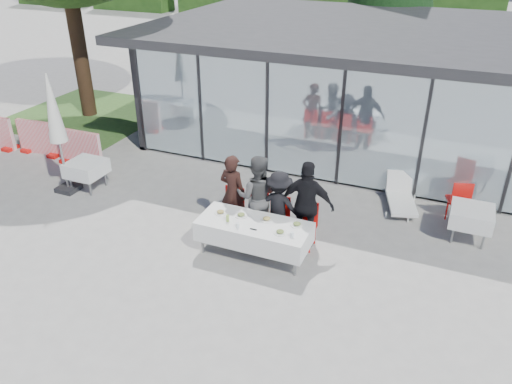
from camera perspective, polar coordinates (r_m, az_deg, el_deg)
ground at (r=10.14m, az=-2.40°, el=-7.78°), size 90.00×90.00×0.00m
pavilion at (r=16.10m, az=17.01°, el=13.28°), size 14.80×8.80×3.44m
dining_table at (r=10.00m, az=-0.22°, el=-4.56°), size 2.26×0.96×0.75m
diner_a at (r=10.72m, az=-2.66°, el=-0.10°), size 0.74×0.74×1.75m
diner_chair_a at (r=10.88m, az=-2.64°, el=-1.70°), size 0.44×0.44×0.97m
diner_b at (r=10.50m, az=0.12°, el=-0.48°), size 1.09×1.09×1.83m
diner_chair_b at (r=10.68m, az=0.10°, el=-2.28°), size 0.44×0.44×0.97m
diner_c at (r=10.41m, az=2.62°, el=-1.63°), size 1.04×1.04×1.56m
diner_chair_c at (r=10.52m, az=2.58°, el=-2.80°), size 0.44×0.44×0.97m
diner_d at (r=10.16m, az=5.86°, el=-1.47°), size 1.17×1.17×1.89m
diner_chair_d at (r=10.36m, az=5.73°, el=-3.46°), size 0.44×0.44×0.97m
plate_a at (r=10.22m, az=-4.07°, el=-2.32°), size 0.25×0.25×0.07m
plate_b at (r=10.10m, az=-1.70°, el=-2.65°), size 0.25×0.25×0.07m
plate_c at (r=9.96m, az=1.23°, el=-3.11°), size 0.25×0.25×0.07m
plate_d at (r=9.82m, az=4.70°, el=-3.71°), size 0.25×0.25×0.07m
plate_extra at (r=9.56m, az=2.78°, el=-4.60°), size 0.25×0.25×0.07m
juice_bottle at (r=9.92m, az=-3.27°, el=-3.01°), size 0.06×0.06×0.14m
drinking_glasses at (r=9.57m, az=0.97°, el=-4.35°), size 1.16×0.17×0.10m
folded_eyeglasses at (r=9.67m, az=-0.31°, el=-4.28°), size 0.14×0.03×0.01m
spare_table_left at (r=13.27m, az=-18.84°, el=2.57°), size 0.86×0.86×0.74m
spare_table_right at (r=11.42m, az=23.40°, el=-2.57°), size 0.86×0.86×0.74m
spare_chair_b at (r=12.08m, az=22.21°, el=-0.72°), size 0.56×0.56×0.97m
market_umbrella at (r=12.80m, az=-22.06°, el=8.02°), size 0.50×0.50×3.00m
lounger at (r=12.37m, az=16.19°, el=-0.43°), size 0.95×1.45×0.72m
grass_patch at (r=18.98m, az=-18.44°, el=8.44°), size 5.00×5.00×0.02m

